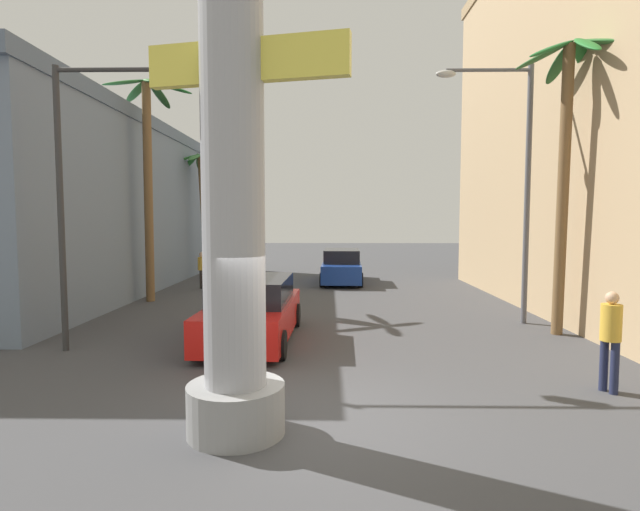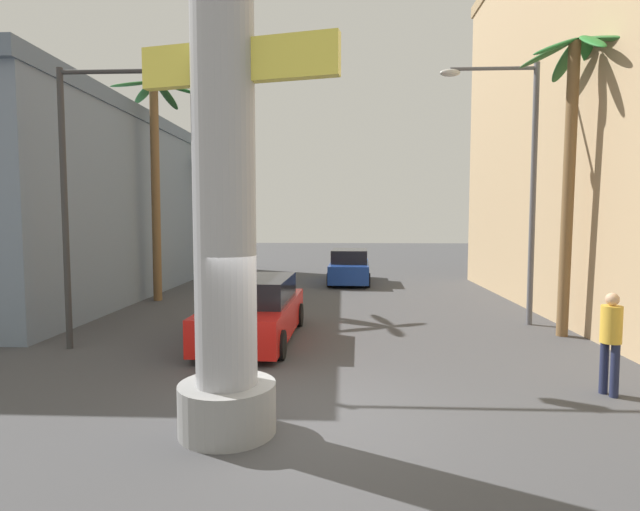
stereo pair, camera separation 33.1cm
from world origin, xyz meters
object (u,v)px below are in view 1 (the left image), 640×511
Objects in this scene: traffic_light_mast at (123,154)px; car_lead at (253,311)px; street_lamp at (513,168)px; palm_tree_far_left at (203,194)px; palm_tree_mid_left at (148,160)px; car_far at (342,267)px; palm_tree_near_right at (568,134)px; pedestrian_by_sign at (611,333)px; neon_sign_pole at (233,112)px; pedestrian_far_left at (202,267)px.

car_lead is at bearing 20.65° from traffic_light_mast.
palm_tree_far_left is (-11.45, 10.62, -0.17)m from street_lamp.
palm_tree_mid_left is (-11.62, 3.62, 0.66)m from street_lamp.
street_lamp is at bearing -17.32° from palm_tree_mid_left.
car_far is (-4.56, 9.08, -3.68)m from street_lamp.
palm_tree_near_right is at bearing -62.45° from street_lamp.
street_lamp is 4.13× the size of pedestrian_by_sign.
palm_tree_near_right is at bearing 4.63° from car_lead.
street_lamp is at bearing -63.35° from car_far.
street_lamp is 1.51× the size of car_far.
traffic_light_mast is 1.01× the size of palm_tree_far_left.
traffic_light_mast is 10.67m from palm_tree_near_right.
pedestrian_by_sign is at bearing -27.94° from car_lead.
neon_sign_pole is 15.35m from pedestrian_far_left.
car_lead is 0.76× the size of palm_tree_far_left.
car_far is at bearing 37.74° from palm_tree_mid_left.
neon_sign_pole is at bearing -74.62° from palm_tree_far_left.
car_far is at bearing 83.40° from neon_sign_pole.
palm_tree_near_right is at bearing -63.22° from car_far.
neon_sign_pole is 5.73× the size of pedestrian_by_sign.
neon_sign_pole is 2.10× the size of car_lead.
pedestrian_far_left is (-10.60, 6.89, -3.50)m from street_lamp.
car_far is at bearing 77.49° from car_lead.
palm_tree_far_left is at bearing 137.15° from street_lamp.
street_lamp reaches higher than car_lead.
car_far is 3.05× the size of pedestrian_far_left.
palm_tree_near_right is at bearing -36.42° from pedestrian_far_left.
neon_sign_pole is 17.06m from car_far.
palm_tree_mid_left is at bearing 162.68° from street_lamp.
palm_tree_near_right is (12.41, -5.14, 0.04)m from palm_tree_mid_left.
traffic_light_mast is 7.07m from palm_tree_mid_left.
palm_tree_near_right is at bearing 8.89° from traffic_light_mast.
palm_tree_far_left is 5.07m from pedestrian_far_left.
palm_tree_mid_left reaches higher than car_lead.
pedestrian_far_left is (-0.87, 10.05, -3.51)m from traffic_light_mast.
pedestrian_by_sign is (11.11, -16.33, -3.21)m from palm_tree_far_left.
palm_tree_far_left is at bearing 102.76° from pedestrian_far_left.
palm_tree_mid_left is at bearing 128.33° from car_lead.
pedestrian_by_sign is (11.28, -9.33, -4.04)m from palm_tree_mid_left.
car_far is at bearing 116.65° from street_lamp.
street_lamp reaches higher than car_far.
street_lamp is 8.24m from car_lead.
neon_sign_pole is at bearing -73.95° from pedestrian_far_left.
car_lead is at bearing -163.03° from street_lamp.
neon_sign_pole reaches higher than palm_tree_far_left.
palm_tree_far_left is (-1.72, 13.78, -0.18)m from traffic_light_mast.
neon_sign_pole is 9.88m from street_lamp.
car_lead is 11.51m from car_far.
palm_tree_near_right is 14.77m from pedestrian_far_left.
traffic_light_mast is at bearing -159.35° from car_lead.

